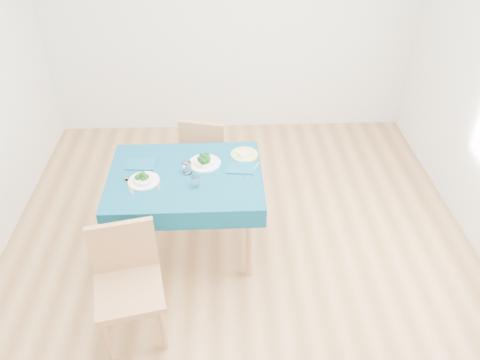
{
  "coord_description": "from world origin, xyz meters",
  "views": [
    {
      "loc": [
        -0.12,
        -2.68,
        2.85
      ],
      "look_at": [
        0.0,
        0.0,
        0.85
      ],
      "focal_mm": 35.0,
      "sensor_mm": 36.0,
      "label": 1
    }
  ],
  "objects_px": {
    "table": "(188,212)",
    "side_plate": "(244,154)",
    "chair_near": "(127,279)",
    "bowl_far": "(204,160)",
    "bowl_near": "(143,178)",
    "chair_far": "(208,145)"
  },
  "relations": [
    {
      "from": "table",
      "to": "side_plate",
      "type": "xyz_separation_m",
      "value": [
        0.47,
        0.25,
        0.38
      ]
    },
    {
      "from": "chair_near",
      "to": "bowl_far",
      "type": "xyz_separation_m",
      "value": [
        0.49,
        0.97,
        0.25
      ]
    },
    {
      "from": "table",
      "to": "bowl_far",
      "type": "bearing_deg",
      "value": 43.34
    },
    {
      "from": "table",
      "to": "chair_near",
      "type": "bearing_deg",
      "value": -112.67
    },
    {
      "from": "chair_near",
      "to": "bowl_far",
      "type": "bearing_deg",
      "value": 51.37
    },
    {
      "from": "bowl_near",
      "to": "side_plate",
      "type": "height_order",
      "value": "bowl_near"
    },
    {
      "from": "chair_near",
      "to": "bowl_near",
      "type": "xyz_separation_m",
      "value": [
        0.05,
        0.76,
        0.24
      ]
    },
    {
      "from": "table",
      "to": "side_plate",
      "type": "bearing_deg",
      "value": 28.06
    },
    {
      "from": "chair_far",
      "to": "side_plate",
      "type": "bearing_deg",
      "value": 133.5
    },
    {
      "from": "table",
      "to": "side_plate",
      "type": "distance_m",
      "value": 0.65
    },
    {
      "from": "chair_near",
      "to": "side_plate",
      "type": "relative_size",
      "value": 4.96
    },
    {
      "from": "table",
      "to": "bowl_far",
      "type": "xyz_separation_m",
      "value": [
        0.15,
        0.14,
        0.42
      ]
    },
    {
      "from": "chair_far",
      "to": "bowl_near",
      "type": "xyz_separation_m",
      "value": [
        -0.46,
        -0.88,
        0.29
      ]
    },
    {
      "from": "chair_far",
      "to": "bowl_far",
      "type": "height_order",
      "value": "chair_far"
    },
    {
      "from": "table",
      "to": "chair_near",
      "type": "distance_m",
      "value": 0.92
    },
    {
      "from": "chair_near",
      "to": "side_plate",
      "type": "distance_m",
      "value": 1.37
    },
    {
      "from": "chair_far",
      "to": "bowl_far",
      "type": "bearing_deg",
      "value": 103.48
    },
    {
      "from": "bowl_far",
      "to": "side_plate",
      "type": "xyz_separation_m",
      "value": [
        0.32,
        0.11,
        -0.03
      ]
    },
    {
      "from": "table",
      "to": "bowl_near",
      "type": "distance_m",
      "value": 0.52
    },
    {
      "from": "chair_near",
      "to": "bowl_near",
      "type": "distance_m",
      "value": 0.8
    },
    {
      "from": "bowl_near",
      "to": "side_plate",
      "type": "bearing_deg",
      "value": 22.86
    },
    {
      "from": "chair_far",
      "to": "side_plate",
      "type": "distance_m",
      "value": 0.68
    }
  ]
}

